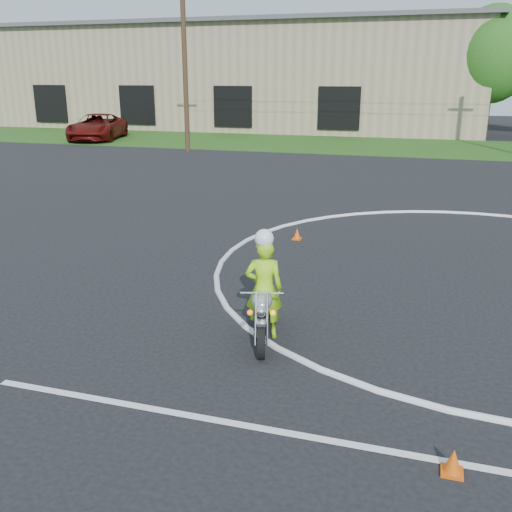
# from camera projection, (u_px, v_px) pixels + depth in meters

# --- Properties ---
(ground) EXTENTS (120.00, 120.00, 0.00)m
(ground) POSITION_uv_depth(u_px,v_px,m) (503.00, 329.00, 9.81)
(ground) COLOR black
(ground) RESTS_ON ground
(grass_strip) EXTENTS (120.00, 10.00, 0.02)m
(grass_strip) POSITION_uv_depth(u_px,v_px,m) (456.00, 148.00, 34.44)
(grass_strip) COLOR #1E4714
(grass_strip) RESTS_ON ground
(primary_motorcycle) EXTENTS (0.75, 1.87, 1.01)m
(primary_motorcycle) POSITION_uv_depth(u_px,v_px,m) (262.00, 312.00, 9.29)
(primary_motorcycle) COLOR black
(primary_motorcycle) RESTS_ON ground
(rider_primary_grp) EXTENTS (0.70, 0.55, 1.87)m
(rider_primary_grp) POSITION_uv_depth(u_px,v_px,m) (264.00, 286.00, 9.29)
(rider_primary_grp) COLOR #94D916
(rider_primary_grp) RESTS_ON ground
(pickup_grp) EXTENTS (4.41, 6.78, 1.74)m
(pickup_grp) POSITION_uv_depth(u_px,v_px,m) (97.00, 127.00, 38.92)
(pickup_grp) COLOR #540C09
(pickup_grp) RESTS_ON ground
(warehouse) EXTENTS (41.00, 17.00, 8.30)m
(warehouse) POSITION_uv_depth(u_px,v_px,m) (241.00, 76.00, 50.05)
(warehouse) COLOR tan
(warehouse) RESTS_ON ground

